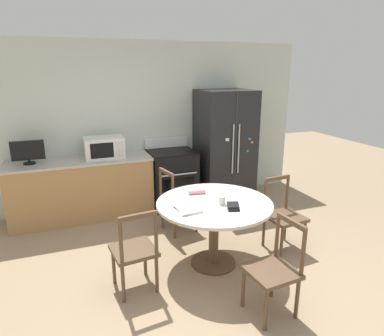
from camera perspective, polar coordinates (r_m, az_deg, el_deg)
name	(u,v)px	position (r m, az deg, el deg)	size (l,w,h in m)	color
ground_plane	(219,285)	(3.81, 4.55, -18.83)	(14.00, 14.00, 0.00)	#9E8466
back_wall	(152,124)	(5.68, -6.74, 7.25)	(5.20, 0.10, 2.60)	silver
kitchen_counter	(83,189)	(5.37, -17.77, -3.32)	(2.06, 0.64, 0.90)	#AD7F4C
refrigerator	(224,147)	(5.72, 5.44, 3.55)	(0.85, 0.79, 1.85)	black
oven_range	(172,178)	(5.57, -3.36, -1.66)	(0.71, 0.68, 1.08)	black
microwave	(104,148)	(5.23, -14.45, 3.33)	(0.56, 0.39, 0.31)	white
countertop_tv	(28,151)	(5.24, -25.68, 2.51)	(0.43, 0.16, 0.33)	black
dining_table	(214,213)	(3.85, 3.71, -7.56)	(1.29, 1.29, 0.76)	beige
dining_chair_far	(177,201)	(4.69, -2.49, -5.60)	(0.50, 0.50, 0.90)	brown
dining_chair_near	(274,270)	(3.30, 13.47, -16.23)	(0.45, 0.45, 0.90)	brown
dining_chair_left	(135,251)	(3.55, -9.54, -13.52)	(0.46, 0.46, 0.90)	brown
dining_chair_right	(283,216)	(4.40, 14.98, -7.74)	(0.45, 0.45, 0.90)	brown
candle_glass	(222,201)	(3.74, 5.01, -5.45)	(0.08, 0.08, 0.09)	silver
folded_napkin	(197,192)	(4.02, 0.83, -4.01)	(0.20, 0.08, 0.05)	pink
wallet	(233,207)	(3.62, 6.89, -6.48)	(0.15, 0.16, 0.07)	black
mail_stack	(188,209)	(3.60, -0.74, -6.78)	(0.25, 0.32, 0.02)	white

